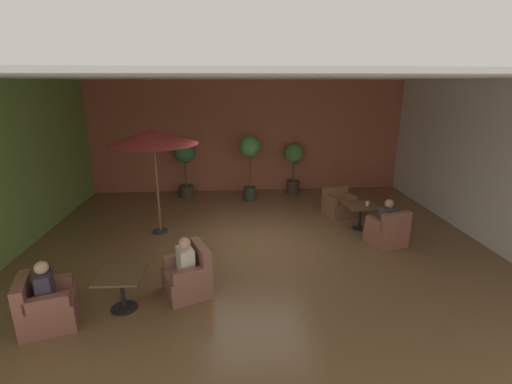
% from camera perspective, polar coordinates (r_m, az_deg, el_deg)
% --- Properties ---
extents(ground_plane, '(10.68, 9.10, 0.02)m').
position_cam_1_polar(ground_plane, '(8.68, 0.22, -8.07)').
color(ground_plane, brown).
extents(wall_back_brick, '(10.68, 0.08, 3.71)m').
position_cam_1_polar(wall_back_brick, '(12.51, -1.34, 8.58)').
color(wall_back_brick, '#A75B42').
rests_on(wall_back_brick, ground_plane).
extents(wall_left_accent, '(0.08, 9.10, 3.71)m').
position_cam_1_polar(wall_left_accent, '(9.33, -34.33, 2.83)').
color(wall_left_accent, '#6F9947').
rests_on(wall_left_accent, ground_plane).
extents(wall_right_plain, '(0.08, 9.10, 3.71)m').
position_cam_1_polar(wall_right_plain, '(9.98, 32.29, 3.89)').
color(wall_right_plain, silver).
rests_on(wall_right_plain, ground_plane).
extents(ceiling_slab, '(10.68, 9.10, 0.06)m').
position_cam_1_polar(ceiling_slab, '(7.88, 0.25, 17.55)').
color(ceiling_slab, silver).
rests_on(ceiling_slab, wall_back_brick).
extents(cafe_table_front_left, '(0.79, 0.79, 0.65)m').
position_cam_1_polar(cafe_table_front_left, '(9.69, 16.07, -2.69)').
color(cafe_table_front_left, black).
rests_on(cafe_table_front_left, ground_plane).
extents(armchair_front_left_north, '(0.92, 0.88, 0.79)m').
position_cam_1_polar(armchair_front_left_north, '(10.57, 12.83, -2.09)').
color(armchair_front_left_north, brown).
rests_on(armchair_front_left_north, ground_plane).
extents(armchair_front_left_east, '(0.90, 0.91, 0.87)m').
position_cam_1_polar(armchair_front_left_east, '(9.02, 19.87, -5.87)').
color(armchair_front_left_east, '#8E5545').
rests_on(armchair_front_left_east, ground_plane).
extents(cafe_table_front_right, '(0.74, 0.74, 0.65)m').
position_cam_1_polar(cafe_table_front_right, '(6.54, -20.30, -13.21)').
color(cafe_table_front_right, black).
rests_on(cafe_table_front_right, ground_plane).
extents(armchair_front_right_north, '(0.97, 1.01, 0.89)m').
position_cam_1_polar(armchair_front_right_north, '(6.77, -10.43, -12.88)').
color(armchair_front_right_north, brown).
rests_on(armchair_front_right_north, ground_plane).
extents(armchair_front_right_east, '(0.97, 0.96, 0.83)m').
position_cam_1_polar(armchair_front_right_east, '(6.72, -30.03, -15.31)').
color(armchair_front_right_east, brown).
rests_on(armchair_front_right_east, ground_plane).
extents(patio_umbrella_tall_red, '(2.10, 2.10, 2.62)m').
position_cam_1_polar(patio_umbrella_tall_red, '(8.93, -15.80, 8.28)').
color(patio_umbrella_tall_red, '#2D2D2D').
rests_on(patio_umbrella_tall_red, ground_plane).
extents(potted_tree_left_corner, '(0.67, 0.67, 2.08)m').
position_cam_1_polar(potted_tree_left_corner, '(11.37, -0.99, 5.63)').
color(potted_tree_left_corner, '#30362D').
rests_on(potted_tree_left_corner, ground_plane).
extents(potted_tree_mid_left, '(0.66, 0.66, 1.71)m').
position_cam_1_polar(potted_tree_mid_left, '(12.29, 5.91, 4.96)').
color(potted_tree_mid_left, '#3F312B').
rests_on(potted_tree_mid_left, ground_plane).
extents(potted_tree_mid_right, '(0.70, 0.70, 1.83)m').
position_cam_1_polar(potted_tree_mid_right, '(12.07, -11.06, 4.98)').
color(potted_tree_mid_right, '#3B372B').
rests_on(potted_tree_mid_right, ground_plane).
extents(patron_blue_shirt, '(0.39, 0.34, 0.68)m').
position_cam_1_polar(patron_blue_shirt, '(8.91, 19.94, -3.41)').
color(patron_blue_shirt, '#343A36').
rests_on(patron_blue_shirt, ground_plane).
extents(patron_by_window, '(0.32, 0.44, 0.63)m').
position_cam_1_polar(patron_by_window, '(6.52, -30.24, -12.18)').
color(patron_by_window, '#352E42').
rests_on(patron_by_window, ground_plane).
extents(patron_with_friend, '(0.37, 0.44, 0.66)m').
position_cam_1_polar(patron_with_friend, '(6.58, -11.00, -9.99)').
color(patron_with_friend, silver).
rests_on(patron_with_friend, ground_plane).
extents(iced_drink_cup, '(0.08, 0.08, 0.11)m').
position_cam_1_polar(iced_drink_cup, '(9.63, 17.03, -1.74)').
color(iced_drink_cup, white).
rests_on(iced_drink_cup, cafe_table_front_left).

